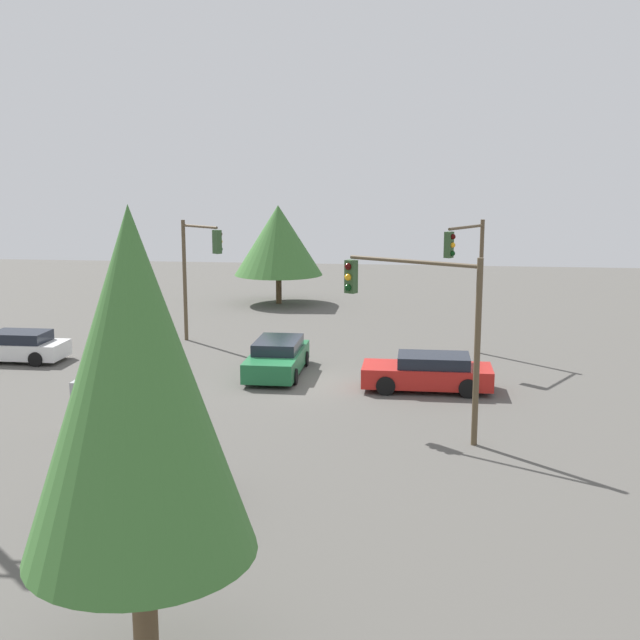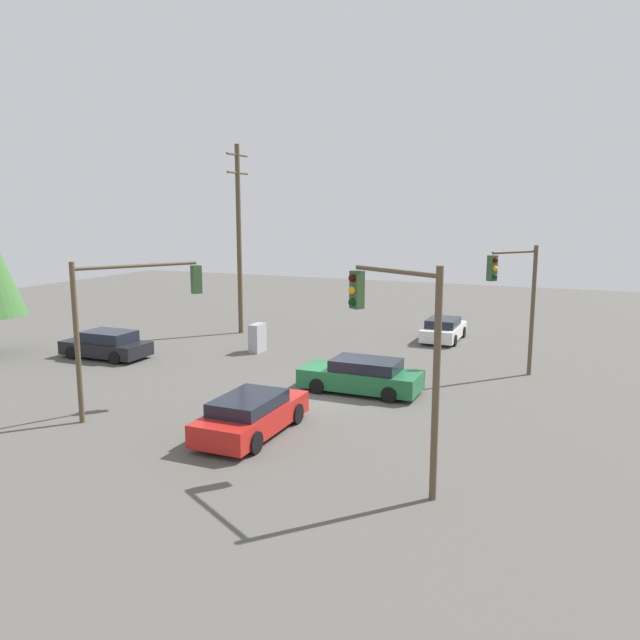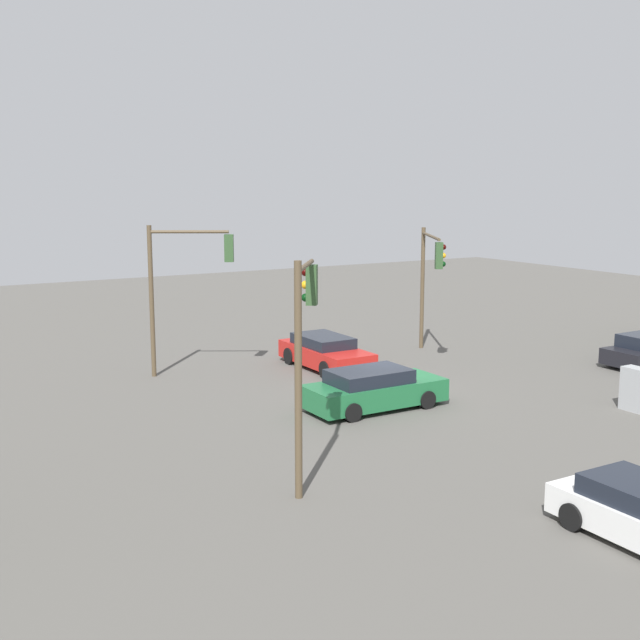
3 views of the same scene
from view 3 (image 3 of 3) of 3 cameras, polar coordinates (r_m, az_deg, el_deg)
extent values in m
plane|color=#54514C|center=(28.46, 4.38, -5.52)|extent=(80.00, 80.00, 0.00)
cube|color=#1E6638|center=(26.97, 3.93, -5.18)|extent=(1.91, 4.79, 0.74)
cube|color=black|center=(26.70, 3.52, -4.01)|extent=(1.69, 2.64, 0.45)
cylinder|color=black|center=(28.58, 5.34, -4.82)|extent=(0.22, 0.62, 0.62)
cylinder|color=black|center=(27.19, 7.61, -5.63)|extent=(0.22, 0.62, 0.62)
cylinder|color=black|center=(27.00, 0.21, -5.65)|extent=(0.22, 0.62, 0.62)
cylinder|color=black|center=(25.51, 2.32, -6.58)|extent=(0.22, 0.62, 0.62)
cylinder|color=black|center=(35.40, 20.11, -2.55)|extent=(0.22, 0.62, 0.62)
cube|color=red|center=(32.62, 0.43, -2.53)|extent=(4.72, 1.89, 0.72)
cube|color=black|center=(32.70, 0.22, -1.47)|extent=(2.59, 1.66, 0.42)
cylinder|color=black|center=(31.93, 3.17, -3.18)|extent=(0.69, 0.22, 0.69)
cylinder|color=black|center=(30.99, 0.40, -3.56)|extent=(0.69, 0.22, 0.69)
cylinder|color=black|center=(34.34, 0.45, -2.25)|extent=(0.69, 0.22, 0.69)
cylinder|color=black|center=(33.47, -2.18, -2.57)|extent=(0.69, 0.22, 0.69)
cylinder|color=black|center=(19.97, 20.88, -11.93)|extent=(0.61, 0.22, 0.61)
cylinder|color=black|center=(18.74, 17.53, -13.19)|extent=(0.61, 0.22, 0.61)
cylinder|color=brown|center=(31.57, -11.88, 1.27)|extent=(0.18, 0.18, 5.89)
cylinder|color=brown|center=(31.04, -9.30, 6.21)|extent=(1.61, 2.68, 0.12)
cube|color=#2D4C28|center=(30.90, -6.49, 5.10)|extent=(0.41, 0.43, 1.05)
sphere|color=#360503|center=(31.05, -6.47, 5.74)|extent=(0.22, 0.22, 0.22)
sphere|color=orange|center=(31.07, -6.46, 5.12)|extent=(0.22, 0.22, 0.22)
sphere|color=black|center=(31.10, -6.45, 4.51)|extent=(0.22, 0.22, 0.22)
cylinder|color=brown|center=(36.66, 7.29, 2.25)|extent=(0.18, 0.18, 5.51)
cylinder|color=brown|center=(34.23, 7.89, 5.93)|extent=(3.90, 2.32, 0.12)
cube|color=#2D4C28|center=(32.10, 8.45, 4.55)|extent=(0.43, 0.41, 1.05)
sphere|color=#360503|center=(32.10, 8.78, 5.15)|extent=(0.22, 0.22, 0.22)
sphere|color=orange|center=(32.12, 8.76, 4.55)|extent=(0.22, 0.22, 0.22)
sphere|color=black|center=(32.15, 8.74, 3.95)|extent=(0.22, 0.22, 0.22)
cylinder|color=brown|center=(18.83, -1.55, -4.43)|extent=(0.18, 0.18, 5.71)
cylinder|color=brown|center=(19.61, -1.06, 3.87)|extent=(2.07, 1.62, 0.12)
cube|color=#2D4C28|center=(20.92, -0.59, 2.51)|extent=(0.44, 0.43, 1.05)
sphere|color=#360503|center=(20.90, -1.06, 3.43)|extent=(0.22, 0.22, 0.22)
sphere|color=orange|center=(20.94, -1.06, 2.52)|extent=(0.22, 0.22, 0.22)
sphere|color=black|center=(20.99, -1.06, 1.61)|extent=(0.22, 0.22, 0.22)
cube|color=#9EA0A3|center=(28.55, 21.62, -4.63)|extent=(1.01, 0.53, 1.46)
camera|label=1|loc=(52.69, 28.97, 8.97)|focal=45.00mm
camera|label=2|loc=(44.74, -22.19, 8.62)|focal=35.00mm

